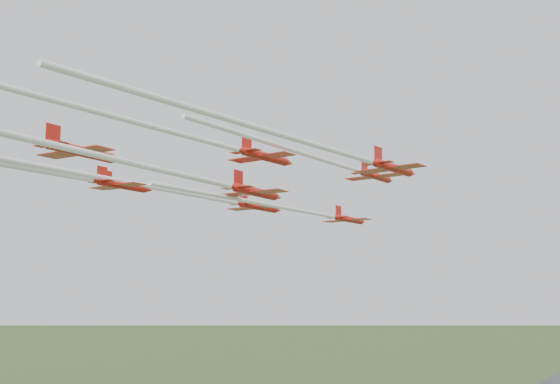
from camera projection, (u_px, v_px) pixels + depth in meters
The scene contains 9 objects.
jet_lead at pixel (309, 212), 110.71m from camera, with size 8.57×52.60×2.53m.
jet_row2_left at pixel (183, 193), 100.28m from camera, with size 9.85×70.86×2.93m.
jet_row2_right at pixel (340, 165), 92.89m from camera, with size 8.32×46.62×2.47m.
jet_row3_left at pixel (31, 170), 95.84m from camera, with size 8.29×61.73×2.39m.
jet_row3_mid at pixel (182, 175), 81.25m from camera, with size 9.72×63.21×2.92m.
jet_row3_right at pixel (333, 150), 76.35m from camera, with size 10.45×55.32×2.60m.
jet_row4_left at pixel (61, 174), 82.98m from camera, with size 8.25×44.89×2.45m.
jet_row4_right at pixel (155, 127), 67.85m from camera, with size 9.38×64.46×2.48m.
jet_trail_solo at pixel (7, 135), 66.69m from camera, with size 9.02×45.21×2.71m.
Camera 1 is at (48.76, -83.60, 35.97)m, focal length 45.00 mm.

